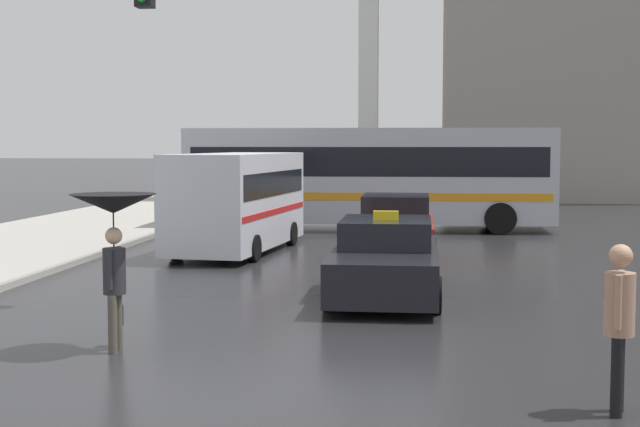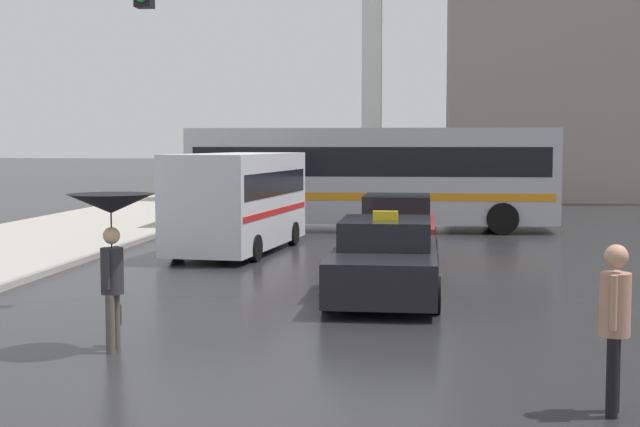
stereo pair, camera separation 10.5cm
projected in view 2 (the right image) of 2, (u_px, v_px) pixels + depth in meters
ground_plane at (169, 415)px, 8.94m from camera, size 300.00×300.00×0.00m
taxi at (385, 261)px, 15.80m from camera, size 1.91×4.62×1.53m
sedan_red at (397, 228)px, 21.50m from camera, size 1.91×4.60×1.48m
ambulance_van at (239, 197)px, 22.31m from camera, size 2.61×5.92×2.47m
city_bus at (371, 174)px, 28.07m from camera, size 11.46×2.86×3.19m
pedestrian_with_umbrella at (111, 222)px, 11.55m from camera, size 1.12×1.12×2.07m
pedestrian_man at (615, 314)px, 8.87m from camera, size 0.38×0.46×1.72m
traffic_light at (23, 55)px, 14.89m from camera, size 3.74×0.38×6.04m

